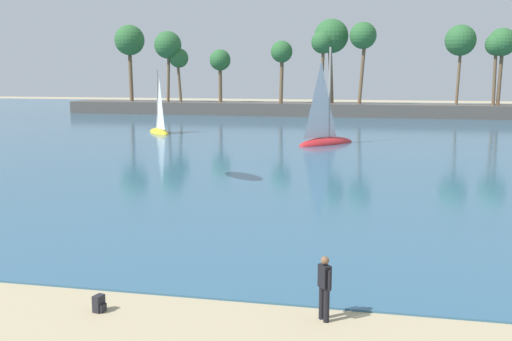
{
  "coord_description": "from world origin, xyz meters",
  "views": [
    {
      "loc": [
        4.21,
        -5.28,
        6.16
      ],
      "look_at": [
        0.4,
        12.35,
        3.2
      ],
      "focal_mm": 42.35,
      "sensor_mm": 36.0,
      "label": 1
    }
  ],
  "objects": [
    {
      "name": "backpack_near_kite",
      "position": [
        -2.91,
        8.4,
        0.21
      ],
      "size": [
        0.32,
        0.34,
        0.44
      ],
      "color": "#232328",
      "rests_on": "ground"
    },
    {
      "name": "palm_headland",
      "position": [
        -2.58,
        79.3,
        4.43
      ],
      "size": [
        83.28,
        6.18,
        13.34
      ],
      "color": "#514C47",
      "rests_on": "ground"
    },
    {
      "name": "person_at_waterline",
      "position": [
        2.85,
        9.07,
        0.89
      ],
      "size": [
        0.37,
        0.45,
        1.67
      ],
      "color": "black",
      "rests_on": "ground"
    },
    {
      "name": "sailboat_mid_bay",
      "position": [
        -0.79,
        45.8,
        0.85
      ],
      "size": [
        5.24,
        5.79,
        8.74
      ],
      "color": "red",
      "rests_on": "sea"
    },
    {
      "name": "sailboat_near_shore",
      "position": [
        -18.03,
        51.7,
        0.67
      ],
      "size": [
        3.96,
        4.58,
        6.79
      ],
      "color": "yellow",
      "rests_on": "sea"
    },
    {
      "name": "sea",
      "position": [
        0.0,
        64.66,
        0.03
      ],
      "size": [
        220.0,
        109.73,
        0.06
      ],
      "primitive_type": "cube",
      "color": "#33607F",
      "rests_on": "ground"
    }
  ]
}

